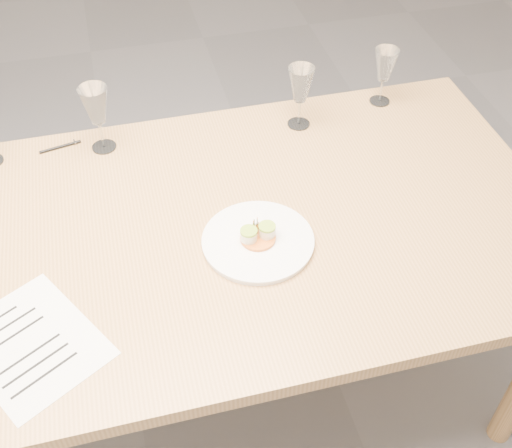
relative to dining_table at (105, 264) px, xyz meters
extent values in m
plane|color=slate|center=(0.00, 0.00, -0.68)|extent=(7.00, 7.00, 0.00)
cube|color=tan|center=(0.00, 0.00, 0.05)|extent=(2.40, 1.00, 0.04)
cylinder|color=tan|center=(1.10, 0.40, -0.33)|extent=(0.07, 0.07, 0.71)
cylinder|color=white|center=(0.39, -0.09, 0.07)|extent=(0.28, 0.28, 0.01)
cylinder|color=white|center=(0.39, -0.09, 0.08)|extent=(0.28, 0.28, 0.01)
cylinder|color=orange|center=(0.39, -0.09, 0.09)|extent=(0.09, 0.09, 0.01)
cylinder|color=beige|center=(0.36, -0.09, 0.10)|extent=(0.04, 0.04, 0.03)
cylinder|color=beige|center=(0.41, -0.09, 0.10)|extent=(0.04, 0.04, 0.03)
cylinder|color=#9ABC34|center=(0.36, -0.09, 0.12)|extent=(0.04, 0.04, 0.01)
cylinder|color=#9ABC34|center=(0.41, -0.09, 0.12)|extent=(0.04, 0.04, 0.01)
cylinder|color=#C6C069|center=(0.44, -0.13, 0.08)|extent=(0.04, 0.04, 0.00)
cube|color=white|center=(-0.17, -0.26, 0.07)|extent=(0.37, 0.40, 0.00)
cube|color=black|center=(-0.23, -0.20, 0.07)|extent=(0.14, 0.09, 0.00)
cube|color=black|center=(-0.21, -0.23, 0.07)|extent=(0.14, 0.09, 0.00)
cube|color=black|center=(-0.18, -0.29, 0.07)|extent=(0.14, 0.09, 0.00)
cube|color=black|center=(-0.16, -0.32, 0.07)|extent=(0.14, 0.09, 0.00)
cube|color=black|center=(-0.14, -0.35, 0.07)|extent=(0.14, 0.09, 0.00)
cylinder|color=black|center=(-0.08, 0.43, 0.07)|extent=(0.12, 0.03, 0.01)
cube|color=silver|center=(-0.04, 0.44, 0.08)|extent=(0.01, 0.02, 0.00)
cylinder|color=white|center=(0.04, 0.40, 0.07)|extent=(0.07, 0.07, 0.00)
cylinder|color=white|center=(0.04, 0.40, 0.11)|extent=(0.01, 0.01, 0.09)
cone|color=white|center=(0.04, 0.40, 0.21)|extent=(0.08, 0.08, 0.11)
cylinder|color=white|center=(0.63, 0.37, 0.07)|extent=(0.07, 0.07, 0.00)
cylinder|color=white|center=(0.63, 0.37, 0.11)|extent=(0.01, 0.01, 0.08)
cone|color=white|center=(0.63, 0.37, 0.21)|extent=(0.08, 0.08, 0.11)
cylinder|color=white|center=(0.92, 0.42, 0.07)|extent=(0.06, 0.06, 0.00)
cylinder|color=white|center=(0.92, 0.42, 0.11)|extent=(0.01, 0.01, 0.08)
cone|color=white|center=(0.92, 0.42, 0.20)|extent=(0.07, 0.07, 0.10)
camera|label=1|loc=(0.11, -1.16, 1.24)|focal=45.00mm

